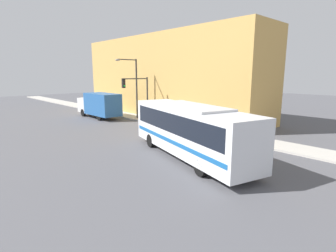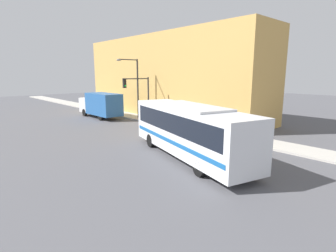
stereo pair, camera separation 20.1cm
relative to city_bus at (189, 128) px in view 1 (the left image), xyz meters
The scene contains 11 objects.
ground_plane 2.13m from the city_bus, 35.44° to the right, with size 120.00×120.00×0.00m, color #515156.
sidewalk 20.59m from the city_bus, 71.32° to the left, with size 2.54×70.00×0.14m.
building_facade 17.84m from the city_bus, 51.98° to the left, with size 6.00×26.86×9.70m.
city_bus is the anchor object (origin of this frame).
delivery_truck 17.84m from the city_bus, 79.03° to the left, with size 2.25×6.92×2.93m.
fire_hydrant 7.79m from the city_bus, 39.68° to the left, with size 0.21×0.29×0.74m.
traffic_light_pole 12.75m from the city_bus, 67.48° to the left, with size 3.28×0.35×4.67m.
parking_meter 9.52m from the city_bus, 51.50° to the left, with size 0.14×0.14×1.19m.
street_lamp 15.08m from the city_bus, 67.29° to the left, with size 2.75×0.28×6.63m.
pedestrian_near_corner 12.75m from the city_bus, 59.06° to the left, with size 0.34×0.34×1.57m.
pedestrian_mid_block 7.69m from the city_bus, 25.75° to the left, with size 0.34×0.34×1.59m.
Camera 1 is at (-12.51, -10.07, 5.14)m, focal length 28.00 mm.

